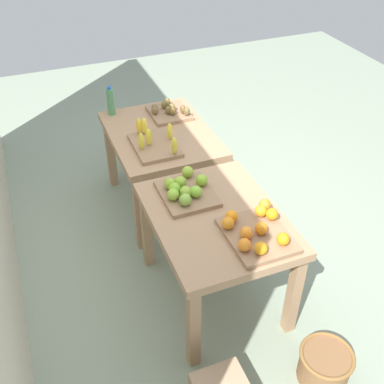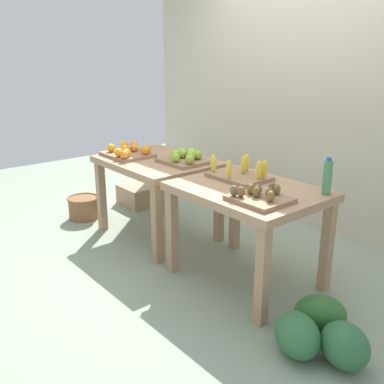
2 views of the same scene
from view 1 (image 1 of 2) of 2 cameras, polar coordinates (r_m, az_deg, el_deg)
name	(u,v)px [view 1 (image 1 of 2)]	position (r m, az deg, el deg)	size (l,w,h in m)	color
ground_plane	(186,243)	(3.82, -0.76, -6.22)	(8.00, 8.00, 0.00)	gray
display_table_left	(216,228)	(3.02, 2.95, -4.41)	(1.04, 0.80, 0.73)	tan
display_table_right	(161,143)	(3.86, -3.82, 5.94)	(1.04, 0.80, 0.73)	tan
orange_bin	(256,231)	(2.80, 7.84, -4.71)	(0.45, 0.39, 0.11)	#967253
apple_bin	(185,190)	(3.08, -0.82, 0.23)	(0.40, 0.34, 0.11)	#967253
banana_crate	(154,142)	(3.60, -4.63, 6.07)	(0.44, 0.32, 0.17)	#967253
kiwi_bin	(169,111)	(4.05, -2.81, 9.78)	(0.36, 0.32, 0.10)	#967253
water_bottle	(111,101)	(4.07, -9.90, 10.82)	(0.06, 0.06, 0.26)	#4C8C59
watermelon_pile	(161,140)	(4.89, -3.78, 6.32)	(0.65, 0.65, 0.25)	#2A6138
wicker_basket	(325,365)	(3.08, 15.86, -19.63)	(0.33, 0.33, 0.23)	brown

